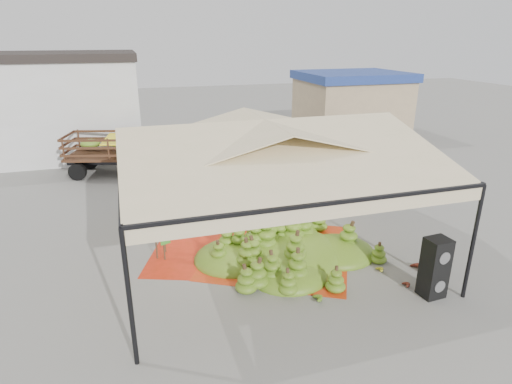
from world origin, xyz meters
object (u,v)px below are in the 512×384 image
object	(u,v)px
vendor	(259,168)
truck_right	(335,143)
speaker_stack	(435,268)
banana_heap	(291,238)
truck_left	(136,149)

from	to	relation	value
vendor	truck_right	bearing A→B (deg)	-176.29
speaker_stack	truck_right	bearing A→B (deg)	72.42
truck_right	banana_heap	bearing A→B (deg)	-102.07
banana_heap	speaker_stack	size ratio (longest dim) A/B	3.57
vendor	banana_heap	bearing A→B (deg)	64.47
banana_heap	truck_left	bearing A→B (deg)	112.11
vendor	truck_right	distance (m)	4.63
truck_left	vendor	bearing A→B (deg)	-24.07
banana_heap	truck_right	world-z (taller)	truck_right
banana_heap	truck_right	size ratio (longest dim) A/B	0.83
speaker_stack	vendor	size ratio (longest dim) A/B	0.80
speaker_stack	truck_left	world-z (taller)	truck_left
vendor	truck_right	world-z (taller)	truck_right
truck_left	truck_right	xyz separation A→B (m)	(9.15, -2.27, 0.14)
truck_right	speaker_stack	bearing A→B (deg)	-80.83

